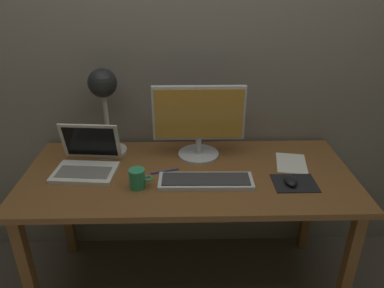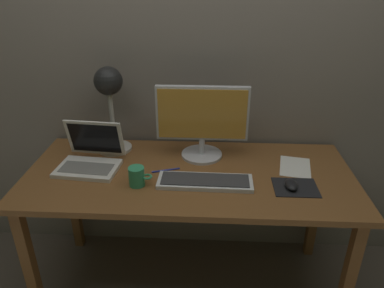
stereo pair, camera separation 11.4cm
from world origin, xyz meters
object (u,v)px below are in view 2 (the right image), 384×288
Objects in this scene: mouse at (291,185)px; coffee_mug at (137,176)px; pen at (166,170)px; keyboard_main at (205,181)px; desk_lamp at (109,92)px; monitor at (202,120)px; laptop at (91,154)px.

coffee_mug reaches higher than mouse.
pen is at bearing 167.98° from mouse.
keyboard_main is 3.16× the size of pen.
desk_lamp reaches higher than mouse.
desk_lamp is at bearing 173.82° from monitor.
pen is (0.31, -0.22, -0.32)m from desk_lamp.
laptop is 0.33m from desk_lamp.
laptop is at bearing -167.39° from monitor.
mouse reaches higher than keyboard_main.
desk_lamp is 4.25× the size of coffee_mug.
laptop is at bearing 146.11° from coffee_mug.
monitor is at bearing 12.61° from laptop.
monitor is 0.32m from pen.
keyboard_main is at bearing -14.67° from laptop.
desk_lamp is at bearing 147.00° from keyboard_main.
laptop reaches higher than mouse.
coffee_mug is at bearing -61.54° from desk_lamp.
keyboard_main is (0.02, -0.27, -0.20)m from monitor.
pen is (-0.17, -0.17, -0.20)m from monitor.
mouse is (0.89, -0.34, -0.31)m from desk_lamp.
laptop is 0.39m from pen.
monitor is 0.34m from keyboard_main.
monitor is 0.45m from coffee_mug.
mouse is (0.97, -0.17, -0.04)m from laptop.
desk_lamp is 4.80× the size of mouse.
monitor is 0.50m from desk_lamp.
pen is at bearing 49.25° from coffee_mug.
mouse reaches higher than pen.
monitor is 3.35× the size of pen.
laptop is 0.98m from mouse.
monitor reaches higher than mouse.
coffee_mug is at bearing -133.57° from monitor.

